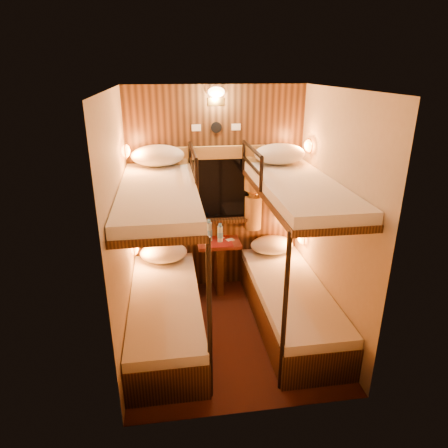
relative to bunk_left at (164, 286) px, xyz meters
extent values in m
plane|color=#39150F|center=(0.65, -0.07, -0.56)|extent=(2.10, 2.10, 0.00)
plane|color=silver|center=(0.65, -0.07, 1.84)|extent=(2.10, 2.10, 0.00)
plane|color=#C6B293|center=(0.65, 0.98, 0.64)|extent=(2.40, 0.00, 2.40)
plane|color=#C6B293|center=(0.65, -1.12, 0.64)|extent=(2.40, 0.00, 2.40)
plane|color=#C6B293|center=(-0.35, -0.07, 0.64)|extent=(0.00, 2.40, 2.40)
plane|color=#C6B293|center=(1.65, -0.07, 0.64)|extent=(0.00, 2.40, 2.40)
cube|color=black|center=(0.65, 0.97, 0.64)|extent=(2.00, 0.03, 2.40)
cube|color=black|center=(0.00, 0.00, -0.38)|extent=(0.70, 1.90, 0.35)
cube|color=silver|center=(0.00, 0.00, -0.16)|extent=(0.68, 1.88, 0.10)
cube|color=black|center=(0.00, 0.00, 0.89)|extent=(0.70, 1.90, 0.06)
cube|color=silver|center=(0.00, 0.00, 0.97)|extent=(0.68, 1.88, 0.10)
cylinder|color=black|center=(0.35, -0.90, 0.17)|extent=(0.04, 0.04, 1.45)
cylinder|color=black|center=(0.35, 0.88, 1.08)|extent=(0.04, 0.04, 0.32)
cylinder|color=black|center=(0.35, 0.03, 1.08)|extent=(0.04, 0.04, 0.32)
cylinder|color=black|center=(0.35, 0.46, 1.24)|extent=(0.04, 0.85, 0.04)
cylinder|color=black|center=(0.35, 0.46, 1.07)|extent=(0.03, 0.85, 0.03)
cube|color=black|center=(1.30, 0.00, -0.38)|extent=(0.70, 1.90, 0.35)
cube|color=silver|center=(1.30, 0.00, -0.16)|extent=(0.68, 1.88, 0.10)
cube|color=black|center=(1.30, 0.00, 0.89)|extent=(0.70, 1.90, 0.06)
cube|color=silver|center=(1.30, 0.00, 0.97)|extent=(0.68, 1.88, 0.10)
cylinder|color=black|center=(0.95, -0.90, 0.17)|extent=(0.04, 0.04, 1.45)
cylinder|color=black|center=(0.95, 0.88, 1.08)|extent=(0.04, 0.04, 0.32)
cylinder|color=black|center=(0.95, 0.03, 1.08)|extent=(0.04, 0.04, 0.32)
cylinder|color=black|center=(0.95, 0.46, 1.24)|extent=(0.04, 0.85, 0.04)
cylinder|color=black|center=(0.95, 0.46, 1.07)|extent=(0.03, 0.85, 0.03)
cube|color=black|center=(0.65, 0.95, 0.69)|extent=(0.98, 0.02, 0.78)
cube|color=black|center=(0.65, 0.94, 0.69)|extent=(0.90, 0.01, 0.70)
cube|color=black|center=(0.65, 0.90, 0.31)|extent=(1.00, 0.12, 0.04)
cube|color=olive|center=(0.65, 0.91, 1.12)|extent=(1.10, 0.06, 0.14)
cylinder|color=olive|center=(0.22, 0.90, 0.87)|extent=(0.22, 0.22, 0.40)
cylinder|color=olive|center=(0.22, 0.90, 0.64)|extent=(0.11, 0.11, 0.12)
cylinder|color=olive|center=(0.22, 0.90, 0.39)|extent=(0.20, 0.20, 0.40)
torus|color=#B98836|center=(0.22, 0.90, 0.64)|extent=(0.14, 0.14, 0.02)
cylinder|color=olive|center=(1.08, 0.90, 0.87)|extent=(0.22, 0.22, 0.40)
cylinder|color=olive|center=(1.08, 0.90, 0.64)|extent=(0.11, 0.11, 0.12)
cylinder|color=olive|center=(1.08, 0.90, 0.39)|extent=(0.20, 0.20, 0.40)
torus|color=#B98836|center=(1.08, 0.90, 0.64)|extent=(0.14, 0.14, 0.02)
cylinder|color=black|center=(0.65, 0.95, 1.39)|extent=(0.12, 0.02, 0.12)
cube|color=silver|center=(0.43, 0.95, 1.39)|extent=(0.10, 0.01, 0.07)
cube|color=silver|center=(0.87, 0.95, 1.39)|extent=(0.10, 0.01, 0.07)
cube|color=#B98836|center=(0.65, 0.95, 1.66)|extent=(0.18, 0.01, 0.08)
ellipsoid|color=#FFCC8C|center=(0.65, 0.93, 1.76)|extent=(0.18, 0.09, 0.11)
ellipsoid|color=orange|center=(-0.31, 0.63, 0.14)|extent=(0.08, 0.20, 0.13)
torus|color=#B98836|center=(-0.31, 0.63, 0.14)|extent=(0.02, 0.17, 0.17)
ellipsoid|color=orange|center=(-0.31, 0.63, 1.22)|extent=(0.08, 0.20, 0.13)
torus|color=#B98836|center=(-0.31, 0.63, 1.22)|extent=(0.02, 0.17, 0.17)
ellipsoid|color=orange|center=(1.61, 0.63, 0.14)|extent=(0.08, 0.20, 0.13)
torus|color=#B98836|center=(1.61, 0.63, 0.14)|extent=(0.02, 0.17, 0.17)
ellipsoid|color=orange|center=(1.61, 0.63, 1.22)|extent=(0.08, 0.20, 0.13)
torus|color=#B98836|center=(1.61, 0.63, 1.22)|extent=(0.02, 0.17, 0.17)
cube|color=#4E1D12|center=(0.65, 0.78, 0.07)|extent=(0.50, 0.34, 0.04)
cube|color=black|center=(0.65, 0.78, -0.25)|extent=(0.08, 0.30, 0.61)
cube|color=maroon|center=(0.65, 0.78, 0.09)|extent=(0.30, 0.34, 0.01)
cylinder|color=#99BFE5|center=(0.54, 0.82, 0.21)|extent=(0.07, 0.07, 0.23)
cylinder|color=#4686D3|center=(0.54, 0.82, 0.19)|extent=(0.08, 0.08, 0.08)
cylinder|color=#4686D3|center=(0.54, 0.82, 0.34)|extent=(0.04, 0.04, 0.03)
cylinder|color=#99BFE5|center=(0.66, 0.78, 0.19)|extent=(0.06, 0.06, 0.20)
cylinder|color=#4686D3|center=(0.66, 0.78, 0.18)|extent=(0.07, 0.07, 0.07)
cylinder|color=#4686D3|center=(0.66, 0.78, 0.31)|extent=(0.04, 0.04, 0.03)
cube|color=silver|center=(0.79, 0.81, 0.09)|extent=(0.11, 0.10, 0.01)
cube|color=silver|center=(0.69, 0.87, 0.09)|extent=(0.09, 0.08, 0.01)
ellipsoid|color=white|center=(0.00, 0.75, 0.01)|extent=(0.55, 0.39, 0.21)
ellipsoid|color=white|center=(1.30, 0.79, 0.00)|extent=(0.52, 0.37, 0.20)
ellipsoid|color=white|center=(0.00, 0.76, 1.14)|extent=(0.56, 0.40, 0.22)
ellipsoid|color=white|center=(1.30, 0.66, 1.14)|extent=(0.56, 0.40, 0.22)
camera|label=1|loc=(0.08, -3.48, 2.01)|focal=32.00mm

